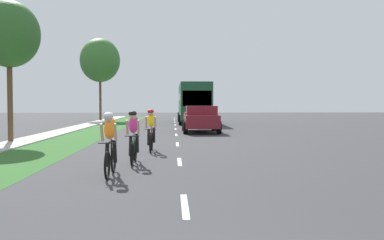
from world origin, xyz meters
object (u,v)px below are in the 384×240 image
(cyclist_distant, at_px, (151,130))
(street_tree_near, at_px, (9,35))
(cyclist_lead, at_px, (110,143))
(street_tree_far, at_px, (100,60))
(cyclist_trailing, at_px, (133,137))
(pickup_maroon, at_px, (201,119))
(bus_dark_green, at_px, (193,101))

(cyclist_distant, distance_m, street_tree_near, 8.80)
(cyclist_lead, bearing_deg, street_tree_far, 99.92)
(cyclist_trailing, height_order, pickup_maroon, pickup_maroon)
(bus_dark_green, bearing_deg, street_tree_far, 145.80)
(street_tree_near, bearing_deg, cyclist_lead, -57.85)
(cyclist_trailing, distance_m, cyclist_distant, 3.22)
(cyclist_lead, distance_m, bus_dark_green, 28.24)
(cyclist_lead, height_order, bus_dark_green, bus_dark_green)
(cyclist_lead, xyz_separation_m, street_tree_near, (-5.91, 9.40, 4.11))
(cyclist_distant, xyz_separation_m, bus_dark_green, (2.69, 22.67, 1.17))
(cyclist_distant, distance_m, pickup_maroon, 10.72)
(street_tree_far, bearing_deg, street_tree_near, -89.75)
(street_tree_near, bearing_deg, street_tree_far, 90.25)
(bus_dark_green, height_order, street_tree_near, street_tree_near)
(cyclist_trailing, distance_m, pickup_maroon, 13.92)
(cyclist_distant, distance_m, bus_dark_green, 22.86)
(cyclist_distant, bearing_deg, street_tree_far, 103.06)
(cyclist_trailing, xyz_separation_m, pickup_maroon, (2.89, 13.62, 0.02))
(cyclist_trailing, distance_m, street_tree_near, 10.44)
(cyclist_distant, distance_m, street_tree_far, 30.35)
(pickup_maroon, distance_m, street_tree_far, 21.54)
(pickup_maroon, xyz_separation_m, street_tree_far, (-9.28, 18.66, 5.45))
(cyclist_distant, bearing_deg, street_tree_near, 148.51)
(pickup_maroon, height_order, bus_dark_green, bus_dark_green)
(street_tree_near, bearing_deg, bus_dark_green, 63.38)
(cyclist_trailing, relative_size, pickup_maroon, 0.34)
(cyclist_lead, relative_size, street_tree_far, 0.20)
(cyclist_trailing, distance_m, street_tree_far, 33.35)
(cyclist_trailing, height_order, street_tree_far, street_tree_far)
(cyclist_trailing, bearing_deg, street_tree_far, 101.20)
(cyclist_trailing, relative_size, street_tree_near, 0.27)
(pickup_maroon, bearing_deg, bus_dark_green, 89.27)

